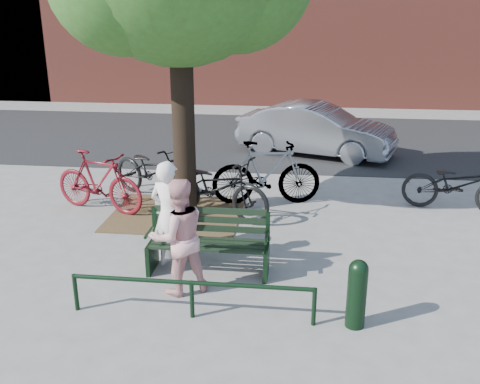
# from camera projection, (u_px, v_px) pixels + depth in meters

# --- Properties ---
(ground) EXTENTS (90.00, 90.00, 0.00)m
(ground) POSITION_uv_depth(u_px,v_px,m) (209.00, 272.00, 7.82)
(ground) COLOR gray
(ground) RESTS_ON ground
(dirt_pit) EXTENTS (2.40, 2.00, 0.02)m
(dirt_pit) POSITION_uv_depth(u_px,v_px,m) (176.00, 214.00, 9.99)
(dirt_pit) COLOR brown
(dirt_pit) RESTS_ON ground
(road) EXTENTS (40.00, 7.00, 0.01)m
(road) POSITION_uv_depth(u_px,v_px,m) (258.00, 138.00, 15.79)
(road) COLOR black
(road) RESTS_ON ground
(park_bench) EXTENTS (1.74, 0.54, 0.97)m
(park_bench) POSITION_uv_depth(u_px,v_px,m) (209.00, 240.00, 7.73)
(park_bench) COLOR black
(park_bench) RESTS_ON ground
(guard_railing) EXTENTS (3.06, 0.06, 0.51)m
(guard_railing) POSITION_uv_depth(u_px,v_px,m) (192.00, 288.00, 6.56)
(guard_railing) COLOR black
(guard_railing) RESTS_ON ground
(person_left) EXTENTS (0.70, 0.58, 1.63)m
(person_left) POSITION_uv_depth(u_px,v_px,m) (169.00, 215.00, 7.75)
(person_left) COLOR white
(person_left) RESTS_ON ground
(person_right) EXTENTS (0.98, 0.92, 1.60)m
(person_right) POSITION_uv_depth(u_px,v_px,m) (178.00, 237.00, 7.05)
(person_right) COLOR #D99895
(person_right) RESTS_ON ground
(bollard) EXTENTS (0.24, 0.24, 0.88)m
(bollard) POSITION_uv_depth(u_px,v_px,m) (357.00, 291.00, 6.35)
(bollard) COLOR black
(bollard) RESTS_ON ground
(litter_bin) EXTENTS (0.50, 0.50, 1.02)m
(litter_bin) POSITION_uv_depth(u_px,v_px,m) (171.00, 222.00, 8.28)
(litter_bin) COLOR gray
(litter_bin) RESTS_ON ground
(bicycle_a) EXTENTS (2.26, 1.83, 1.15)m
(bicycle_a) POSITION_uv_depth(u_px,v_px,m) (153.00, 171.00, 10.65)
(bicycle_a) COLOR black
(bicycle_a) RESTS_ON ground
(bicycle_b) EXTENTS (2.01, 1.13, 1.17)m
(bicycle_b) POSITION_uv_depth(u_px,v_px,m) (99.00, 181.00, 10.01)
(bicycle_b) COLOR #590C13
(bicycle_b) RESTS_ON ground
(bicycle_c) EXTENTS (2.31, 1.56, 1.15)m
(bicycle_c) POSITION_uv_depth(u_px,v_px,m) (216.00, 187.00, 9.72)
(bicycle_c) COLOR black
(bicycle_c) RESTS_ON ground
(bicycle_d) EXTENTS (2.18, 0.94, 1.27)m
(bicycle_d) POSITION_uv_depth(u_px,v_px,m) (266.00, 173.00, 10.35)
(bicycle_d) COLOR gray
(bicycle_d) RESTS_ON ground
(bicycle_e) EXTENTS (2.11, 1.16, 1.05)m
(bicycle_e) POSITION_uv_depth(u_px,v_px,m) (458.00, 184.00, 10.02)
(bicycle_e) COLOR black
(bicycle_e) RESTS_ON ground
(parked_car) EXTENTS (4.27, 2.64, 1.33)m
(parked_car) POSITION_uv_depth(u_px,v_px,m) (316.00, 130.00, 13.88)
(parked_car) COLOR gray
(parked_car) RESTS_ON ground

